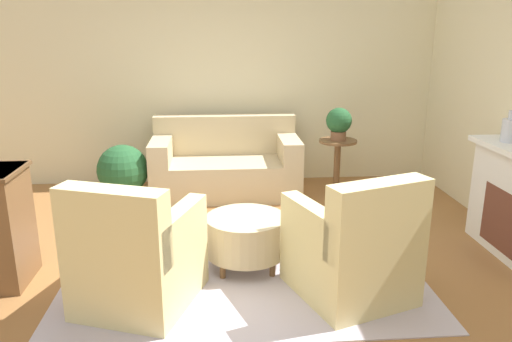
# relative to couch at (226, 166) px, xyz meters

# --- Properties ---
(ground_plane) EXTENTS (16.00, 16.00, 0.00)m
(ground_plane) POSITION_rel_couch_xyz_m (0.10, -2.18, -0.35)
(ground_plane) COLOR #996638
(wall_back) EXTENTS (9.49, 0.12, 2.80)m
(wall_back) POSITION_rel_couch_xyz_m (0.10, 0.62, 1.05)
(wall_back) COLOR beige
(wall_back) RESTS_ON ground_plane
(rug) EXTENTS (2.97, 2.05, 0.01)m
(rug) POSITION_rel_couch_xyz_m (0.10, -2.18, -0.34)
(rug) COLOR #BCB2C1
(rug) RESTS_ON ground_plane
(couch) EXTENTS (1.81, 0.90, 0.95)m
(couch) POSITION_rel_couch_xyz_m (0.00, 0.00, 0.00)
(couch) COLOR #C6B289
(couch) RESTS_ON ground_plane
(armchair_left) EXTENTS (1.01, 1.06, 1.00)m
(armchair_left) POSITION_rel_couch_xyz_m (-0.72, -2.62, 0.04)
(armchair_left) COLOR beige
(armchair_left) RESTS_ON rug
(armchair_right) EXTENTS (1.01, 1.06, 1.00)m
(armchair_right) POSITION_rel_couch_xyz_m (0.92, -2.62, 0.04)
(armchair_right) COLOR beige
(armchair_right) RESTS_ON rug
(ottoman_table) EXTENTS (0.70, 0.70, 0.45)m
(ottoman_table) POSITION_rel_couch_xyz_m (0.13, -2.05, -0.05)
(ottoman_table) COLOR #C6B289
(ottoman_table) RESTS_ON rug
(side_table) EXTENTS (0.47, 0.47, 0.70)m
(side_table) POSITION_rel_couch_xyz_m (1.38, -0.16, 0.12)
(side_table) COLOR brown
(side_table) RESTS_ON ground_plane
(vase_mantel_near) EXTENTS (0.16, 0.16, 0.29)m
(vase_mantel_near) POSITION_rel_couch_xyz_m (2.58, -1.75, 0.78)
(vase_mantel_near) COLOR silver
(vase_mantel_near) RESTS_ON fireplace
(potted_plant_on_side_table) EXTENTS (0.31, 0.31, 0.40)m
(potted_plant_on_side_table) POSITION_rel_couch_xyz_m (1.38, -0.16, 0.57)
(potted_plant_on_side_table) COLOR brown
(potted_plant_on_side_table) RESTS_ON side_table
(potted_plant_floor) EXTENTS (0.59, 0.59, 0.72)m
(potted_plant_floor) POSITION_rel_couch_xyz_m (-1.21, -0.34, 0.06)
(potted_plant_floor) COLOR brown
(potted_plant_floor) RESTS_ON ground_plane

